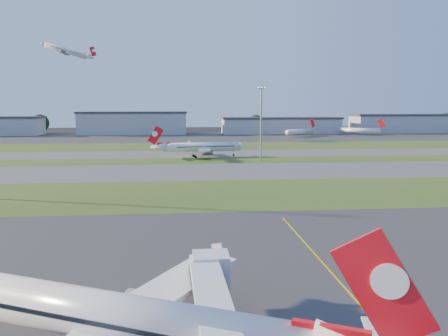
{
  "coord_description": "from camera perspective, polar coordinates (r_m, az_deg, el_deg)",
  "views": [
    {
      "loc": [
        -11.92,
        -41.83,
        19.29
      ],
      "look_at": [
        -3.97,
        43.17,
        7.0
      ],
      "focal_mm": 35.0,
      "sensor_mm": 36.0,
      "label": 1
    }
  ],
  "objects": [
    {
      "name": "tree_west",
      "position": [
        327.11,
        -22.9,
        5.42
      ],
      "size": [
        12.1,
        12.1,
        13.2
      ],
      "color": "black",
      "rests_on": "ground"
    },
    {
      "name": "airliner_departing",
      "position": [
        279.83,
        -19.96,
        14.19
      ],
      "size": [
        29.69,
        25.18,
        9.26
      ],
      "rotation": [
        0.0,
        0.0,
        0.03
      ],
      "color": "white"
    },
    {
      "name": "tree_mid_east",
      "position": [
        315.38,
        4.16,
        5.9
      ],
      "size": [
        11.55,
        11.55,
        12.6
      ],
      "color": "black",
      "rests_on": "ground"
    },
    {
      "name": "apron_near",
      "position": [
        47.57,
        10.03,
        -15.85
      ],
      "size": [
        300.0,
        70.0,
        0.01
      ],
      "primitive_type": "cube",
      "color": "#333335",
      "rests_on": "ground"
    },
    {
      "name": "taxiway_b",
      "position": [
        175.3,
        -1.41,
        1.87
      ],
      "size": [
        300.0,
        26.0,
        0.01
      ],
      "primitive_type": "cube",
      "color": "#515154",
      "rests_on": "ground"
    },
    {
      "name": "light_mast_centre",
      "position": [
        152.29,
        4.87,
        6.48
      ],
      "size": [
        3.2,
        0.7,
        25.8
      ],
      "color": "gray",
      "rests_on": "ground"
    },
    {
      "name": "apron_far",
      "position": [
        267.79,
        -2.79,
        4.05
      ],
      "size": [
        400.0,
        80.0,
        0.01
      ],
      "primitive_type": "cube",
      "color": "#333335",
      "rests_on": "ground"
    },
    {
      "name": "tree_far_east",
      "position": [
        369.83,
        26.96,
        5.48
      ],
      "size": [
        12.65,
        12.65,
        13.8
      ],
      "color": "black",
      "rests_on": "ground"
    },
    {
      "name": "mini_jet_near",
      "position": [
        275.44,
        9.94,
        4.74
      ],
      "size": [
        23.4,
        19.25,
        9.48
      ],
      "rotation": [
        0.0,
        0.0,
        0.68
      ],
      "color": "white",
      "rests_on": "ground"
    },
    {
      "name": "hangar_west",
      "position": [
        298.89,
        -11.76,
        5.79
      ],
      "size": [
        71.4,
        23.0,
        15.2
      ],
      "color": "#A5A8AD",
      "rests_on": "ground"
    },
    {
      "name": "hangar_east",
      "position": [
        304.58,
        7.39,
        5.56
      ],
      "size": [
        81.6,
        23.0,
        11.2
      ],
      "color": "#A5A8AD",
      "rests_on": "ground"
    },
    {
      "name": "hangar_far_east",
      "position": [
        340.77,
        24.1,
        5.35
      ],
      "size": [
        96.9,
        23.0,
        13.2
      ],
      "color": "#A5A8AD",
      "rests_on": "ground"
    },
    {
      "name": "grass_strip_b",
      "position": [
        153.51,
        -0.85,
        0.97
      ],
      "size": [
        300.0,
        18.0,
        0.01
      ],
      "primitive_type": "cube",
      "color": "#384F1A",
      "rests_on": "ground"
    },
    {
      "name": "airliner_parked",
      "position": [
        34.28,
        -13.43,
        -18.75
      ],
      "size": [
        32.97,
        28.11,
        11.06
      ],
      "rotation": [
        0.0,
        0.0,
        -0.43
      ],
      "color": "white",
      "rests_on": "ground"
    },
    {
      "name": "ground",
      "position": [
        47.58,
        10.03,
        -15.86
      ],
      "size": [
        700.0,
        700.0,
        0.0
      ],
      "primitive_type": "plane",
      "color": "black",
      "rests_on": "ground"
    },
    {
      "name": "tree_mid_west",
      "position": [
        308.23,
        -6.87,
        5.63
      ],
      "size": [
        9.9,
        9.9,
        10.8
      ],
      "color": "black",
      "rests_on": "ground"
    },
    {
      "name": "grass_strip_a",
      "position": [
        96.53,
        1.86,
        -3.34
      ],
      "size": [
        300.0,
        34.0,
        0.01
      ],
      "primitive_type": "cube",
      "color": "#384F1A",
      "rests_on": "ground"
    },
    {
      "name": "grass_strip_c",
      "position": [
        208.06,
        -2.04,
        2.87
      ],
      "size": [
        300.0,
        40.0,
        0.01
      ],
      "primitive_type": "cube",
      "color": "#384F1A",
      "rests_on": "ground"
    },
    {
      "name": "taxiway_a",
      "position": [
        128.84,
        0.02,
        -0.42
      ],
      "size": [
        300.0,
        32.0,
        0.01
      ],
      "primitive_type": "cube",
      "color": "#515154",
      "rests_on": "ground"
    },
    {
      "name": "tree_east",
      "position": [
        334.15,
        17.07,
        5.58
      ],
      "size": [
        10.45,
        10.45,
        11.4
      ],
      "color": "black",
      "rests_on": "ground"
    },
    {
      "name": "yellow_line",
      "position": [
        49.07,
        15.88,
        -15.28
      ],
      "size": [
        0.25,
        60.0,
        0.02
      ],
      "primitive_type": "cube",
      "color": "gold",
      "rests_on": "ground"
    },
    {
      "name": "airliner_taxiing",
      "position": [
        162.91,
        -2.9,
        2.71
      ],
      "size": [
        33.98,
        28.61,
        10.66
      ],
      "rotation": [
        0.0,
        0.0,
        3.3
      ],
      "color": "white",
      "rests_on": "ground"
    },
    {
      "name": "mini_jet_far",
      "position": [
        296.8,
        17.36,
        4.73
      ],
      "size": [
        24.49,
        17.72,
        9.48
      ],
      "rotation": [
        0.0,
        0.0,
        -0.61
      ],
      "color": "white",
      "rests_on": "ground"
    }
  ]
}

